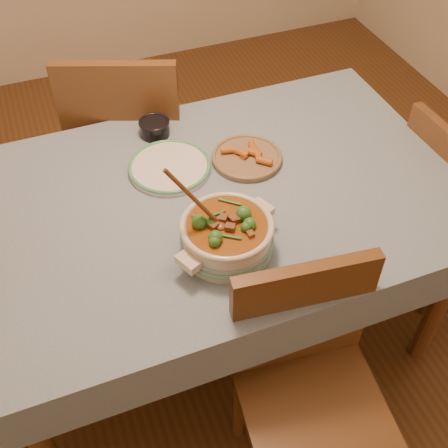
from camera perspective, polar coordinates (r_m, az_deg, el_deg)
name	(u,v)px	position (r m, az deg, el deg)	size (l,w,h in m)	color
floor	(216,323)	(2.46, -0.84, -10.00)	(4.50, 4.50, 0.00)	#4A2C15
dining_table	(214,215)	(1.94, -1.05, 0.93)	(1.68, 1.08, 0.76)	brown
stew_casserole	(227,234)	(1.66, 0.26, -1.00)	(0.36, 0.36, 0.33)	beige
white_plate	(170,167)	(1.98, -5.56, 5.80)	(0.30, 0.30, 0.03)	silver
condiment_bowl	(154,127)	(2.13, -7.08, 9.76)	(0.15, 0.15, 0.06)	black
fried_plate	(247,157)	(2.01, 2.34, 6.85)	(0.25, 0.25, 0.04)	olive
chair_far	(130,138)	(2.47, -9.57, 8.57)	(0.60, 0.60, 0.99)	brown
chair_near	(307,377)	(1.76, 8.46, -15.15)	(0.47, 0.47, 0.90)	brown
chair_right	(446,201)	(2.42, 21.61, 2.16)	(0.41, 0.41, 0.86)	brown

